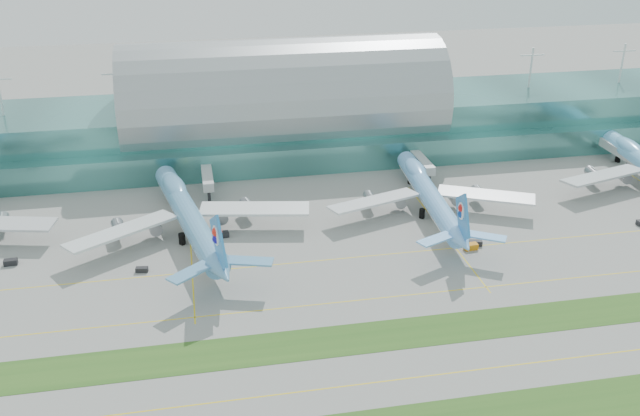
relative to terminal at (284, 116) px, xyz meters
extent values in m
plane|color=gray|center=(-0.01, -128.79, -14.23)|extent=(700.00, 700.00, 0.00)
cube|color=#3D7A75|center=(-0.01, 1.21, -4.23)|extent=(340.00, 42.00, 20.00)
cube|color=#3D7A75|center=(-0.01, -22.79, -9.23)|extent=(340.00, 8.00, 10.00)
ellipsoid|color=#9EA5A8|center=(-0.01, 1.21, 5.77)|extent=(340.00, 46.20, 16.17)
cylinder|color=white|center=(-0.01, 1.21, 13.77)|extent=(0.80, 0.80, 16.00)
cube|color=#B2B7B7|center=(-31.01, -33.79, -8.73)|extent=(3.50, 22.00, 3.00)
cylinder|color=black|center=(-31.01, -43.79, -12.23)|extent=(1.00, 1.00, 4.00)
cube|color=#B2B7B7|center=(43.99, -33.79, -8.73)|extent=(3.50, 22.00, 3.00)
cylinder|color=black|center=(43.99, -43.79, -12.23)|extent=(1.00, 1.00, 4.00)
cube|color=#B2B7B7|center=(118.99, -33.79, -8.73)|extent=(3.50, 22.00, 3.00)
cylinder|color=black|center=(118.99, -43.79, -12.23)|extent=(1.00, 1.00, 4.00)
cube|color=#2D591E|center=(-0.01, -126.79, -14.19)|extent=(420.00, 12.00, 0.08)
cube|color=yellow|center=(-0.01, -142.79, -14.22)|extent=(420.00, 0.35, 0.01)
cube|color=yellow|center=(-0.01, -110.79, -14.22)|extent=(420.00, 0.35, 0.01)
cube|color=yellow|center=(-0.01, -88.79, -14.22)|extent=(420.00, 0.35, 0.01)
cube|color=silver|center=(-91.27, -60.54, -8.32)|extent=(32.03, 14.69, 1.27)
cylinder|color=#5B9AC8|center=(-37.89, -66.50, -7.59)|extent=(20.09, 67.47, 6.75)
ellipsoid|color=#5B9AC8|center=(-41.67, -47.99, -5.73)|extent=(10.38, 21.38, 4.81)
cone|color=#5B9AC8|center=(-45.15, -30.88, -7.59)|extent=(7.70, 6.68, 6.75)
cone|color=#5B9AC8|center=(-30.28, -103.83, -6.28)|extent=(8.24, 10.88, 6.41)
cube|color=white|center=(-56.65, -72.55, -8.02)|extent=(31.75, 24.87, 1.33)
cylinder|color=gray|center=(-53.03, -65.81, -10.31)|extent=(4.82, 6.61, 3.70)
cube|color=white|center=(-18.26, -64.72, -8.02)|extent=(33.60, 14.00, 1.33)
cylinder|color=gray|center=(-24.23, -59.94, -10.31)|extent=(4.82, 6.61, 3.70)
cube|color=#3086D6|center=(-30.72, -101.70, 0.58)|extent=(3.50, 14.15, 15.69)
cylinder|color=white|center=(-30.93, -100.63, 2.21)|extent=(2.00, 5.32, 5.22)
cylinder|color=black|center=(-43.01, -41.37, -12.59)|extent=(1.96, 1.96, 3.27)
cylinder|color=black|center=(-40.22, -71.42, -12.59)|extent=(1.96, 1.96, 3.27)
cylinder|color=black|center=(-33.82, -70.12, -12.59)|extent=(1.96, 1.96, 3.27)
cylinder|color=#70B4F7|center=(36.77, -63.93, -8.14)|extent=(10.12, 62.10, 6.18)
ellipsoid|color=#70B4F7|center=(37.87, -46.66, -6.44)|extent=(7.06, 19.13, 4.41)
cone|color=#70B4F7|center=(38.89, -30.69, -8.14)|extent=(6.49, 5.37, 6.18)
cone|color=#70B4F7|center=(34.54, -98.76, -6.95)|extent=(6.43, 9.33, 5.87)
cube|color=white|center=(18.72, -64.78, -8.54)|extent=(30.76, 16.54, 1.22)
cylinder|color=gray|center=(23.55, -59.69, -10.64)|extent=(3.73, 5.69, 3.39)
cube|color=white|center=(54.55, -67.07, -8.54)|extent=(30.22, 19.72, 1.22)
cylinder|color=gray|center=(50.42, -61.41, -10.64)|extent=(3.73, 5.69, 3.39)
cube|color=#2D7DCA|center=(34.67, -96.77, -0.66)|extent=(1.43, 13.12, 14.38)
cylinder|color=white|center=(34.73, -95.78, 0.83)|extent=(1.20, 4.83, 4.79)
cylinder|color=black|center=(38.26, -40.49, -12.73)|extent=(1.79, 1.79, 2.99)
cylinder|color=black|center=(33.53, -67.72, -12.73)|extent=(1.79, 1.79, 2.99)
cylinder|color=black|center=(39.50, -68.10, -12.73)|extent=(1.79, 1.79, 2.99)
ellipsoid|color=#6EBDF4|center=(120.21, -41.44, -6.00)|extent=(8.18, 20.38, 4.65)
cone|color=#6EBDF4|center=(121.92, -24.62, -7.80)|extent=(7.03, 5.90, 6.53)
cube|color=silver|center=(99.28, -59.81, -8.22)|extent=(32.56, 16.44, 1.29)
cylinder|color=gray|center=(104.57, -54.63, -10.43)|extent=(4.15, 6.13, 3.58)
cylinder|color=black|center=(120.87, -34.94, -12.65)|extent=(1.90, 1.90, 3.16)
cube|color=black|center=(-86.59, -75.16, -13.42)|extent=(3.63, 2.17, 1.62)
cube|color=black|center=(-51.15, -85.89, -13.57)|extent=(3.43, 1.99, 1.32)
cube|color=black|center=(-28.39, -69.27, -13.43)|extent=(3.75, 2.51, 1.59)
cube|color=orange|center=(40.68, -90.38, -13.35)|extent=(3.93, 2.40, 1.76)
cube|color=black|center=(42.90, -88.39, -13.46)|extent=(4.03, 2.49, 1.54)
camera|label=1|loc=(-35.47, -258.82, 81.64)|focal=40.00mm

